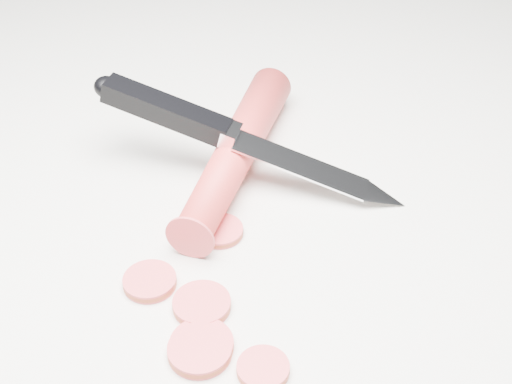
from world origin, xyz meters
TOP-DOWN VIEW (x-y plane):
  - ground at (0.00, 0.00)m, footprint 2.40×2.40m
  - carrot at (0.08, 0.05)m, footprint 0.19×0.15m
  - carrot_slice_1 at (-0.04, -0.08)m, footprint 0.04×0.04m
  - carrot_slice_2 at (-0.05, -0.08)m, footprint 0.04×0.04m
  - carrot_slice_3 at (-0.02, -0.05)m, footprint 0.04×0.04m
  - carrot_slice_4 at (0.03, -0.00)m, footprint 0.03×0.03m
  - carrot_slice_5 at (-0.04, -0.01)m, footprint 0.04×0.04m
  - carrot_slice_6 at (-0.02, -0.12)m, footprint 0.03×0.03m
  - kitchen_knife at (0.09, 0.04)m, footprint 0.17×0.22m

SIDE VIEW (x-z plane):
  - ground at x=0.00m, z-range 0.00..0.00m
  - carrot_slice_4 at x=0.03m, z-range 0.00..0.01m
  - carrot_slice_6 at x=-0.02m, z-range 0.00..0.01m
  - carrot_slice_1 at x=-0.04m, z-range 0.00..0.01m
  - carrot_slice_3 at x=-0.02m, z-range 0.00..0.01m
  - carrot_slice_5 at x=-0.04m, z-range 0.00..0.01m
  - carrot_slice_2 at x=-0.05m, z-range 0.00..0.01m
  - carrot at x=0.08m, z-range 0.00..0.03m
  - kitchen_knife at x=0.09m, z-range 0.00..0.07m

